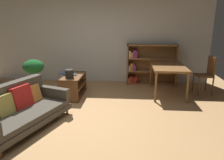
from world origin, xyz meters
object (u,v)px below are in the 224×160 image
at_px(media_console, 74,86).
at_px(potted_floor_plant, 34,73).
at_px(desk_speaker, 69,74).
at_px(fabric_couch, 18,109).
at_px(open_laptop, 69,74).
at_px(dining_table, 168,68).
at_px(bookshelf, 148,65).
at_px(dining_chair_near, 207,73).

relative_size(media_console, potted_floor_plant, 1.01).
bearing_deg(desk_speaker, fabric_couch, -110.93).
height_order(open_laptop, dining_table, dining_table).
xyz_separation_m(potted_floor_plant, dining_table, (3.27, 0.65, 0.03)).
bearing_deg(bookshelf, fabric_couch, -130.62).
bearing_deg(dining_chair_near, fabric_couch, -151.65).
bearing_deg(open_laptop, dining_table, 5.86).
bearing_deg(dining_chair_near, dining_table, -172.95).
xyz_separation_m(open_laptop, dining_table, (2.52, 0.26, 0.13)).
height_order(fabric_couch, dining_table, fabric_couch).
relative_size(desk_speaker, dining_chair_near, 0.21).
bearing_deg(desk_speaker, dining_chair_near, 11.61).
relative_size(potted_floor_plant, bookshelf, 0.67).
height_order(open_laptop, bookshelf, bookshelf).
distance_m(dining_table, bookshelf, 1.04).
distance_m(desk_speaker, dining_chair_near, 3.52).
distance_m(potted_floor_plant, bookshelf, 3.26).
distance_m(desk_speaker, bookshelf, 2.52).
height_order(fabric_couch, open_laptop, fabric_couch).
distance_m(open_laptop, potted_floor_plant, 0.85).
bearing_deg(bookshelf, dining_chair_near, -29.67).
distance_m(open_laptop, dining_table, 2.54).
distance_m(open_laptop, bookshelf, 2.42).
height_order(media_console, dining_chair_near, dining_chair_near).
distance_m(potted_floor_plant, dining_chair_near, 4.36).
xyz_separation_m(desk_speaker, dining_chair_near, (3.44, 0.71, -0.09)).
xyz_separation_m(fabric_couch, potted_floor_plant, (-0.29, 1.39, 0.31)).
xyz_separation_m(dining_table, dining_chair_near, (1.02, 0.13, -0.13)).
height_order(fabric_couch, potted_floor_plant, potted_floor_plant).
bearing_deg(media_console, open_laptop, 143.13).
relative_size(desk_speaker, bookshelf, 0.14).
xyz_separation_m(fabric_couch, desk_speaker, (0.55, 1.45, 0.30)).
distance_m(media_console, desk_speaker, 0.44).
bearing_deg(media_console, bookshelf, 33.29).
bearing_deg(dining_chair_near, potted_floor_plant, -169.79).
bearing_deg(open_laptop, bookshelf, 29.89).
bearing_deg(desk_speaker, bookshelf, 37.40).
xyz_separation_m(potted_floor_plant, bookshelf, (2.85, 1.59, -0.07)).
relative_size(fabric_couch, media_console, 1.95).
xyz_separation_m(fabric_couch, dining_chair_near, (4.00, 2.16, 0.21)).
distance_m(fabric_couch, desk_speaker, 1.58).
relative_size(fabric_couch, dining_chair_near, 1.98).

